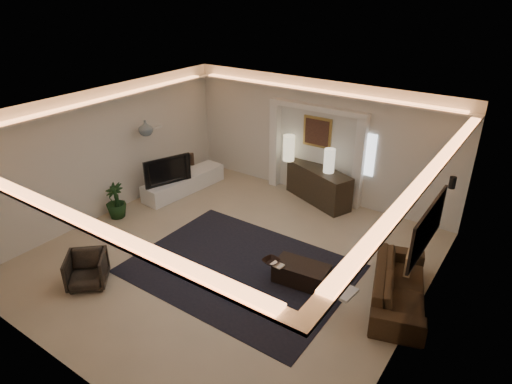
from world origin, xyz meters
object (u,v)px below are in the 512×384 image
Objects in this scene: armchair at (87,270)px; sofa at (399,286)px; console at (318,186)px; coffee_table at (301,273)px.

sofa is at bearing -12.83° from armchair.
sofa is 5.45m from armchair.
sofa is 3.15× the size of armchair.
coffee_table is at bearing -45.51° from console.
console is at bearing 106.21° from coffee_table.
sofa is 2.23× the size of coffee_table.
console reaches higher than sofa.
coffee_table is 1.42× the size of armchair.
console is 2.66× the size of armchair.
coffee_table is at bearing 90.42° from sofa.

